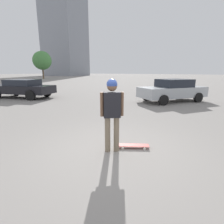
# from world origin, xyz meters

# --- Properties ---
(ground_plane) EXTENTS (220.00, 220.00, 0.00)m
(ground_plane) POSITION_xyz_m (0.00, 0.00, 0.00)
(ground_plane) COLOR gray
(person) EXTENTS (0.39, 0.48, 1.80)m
(person) POSITION_xyz_m (0.00, 0.00, 1.10)
(person) COLOR #7A6B56
(person) RESTS_ON ground_plane
(skateboard) EXTENTS (0.54, 0.83, 0.08)m
(skateboard) POSITION_xyz_m (0.43, -0.41, 0.06)
(skateboard) COLOR #A5332D
(skateboard) RESTS_ON ground_plane
(car_parked_near) EXTENTS (4.50, 4.18, 1.46)m
(car_parked_near) POSITION_xyz_m (8.38, 0.02, 0.75)
(car_parked_near) COLOR #ADB2B7
(car_parked_near) RESTS_ON ground_plane
(car_parked_far) EXTENTS (2.96, 4.98, 1.36)m
(car_parked_far) POSITION_xyz_m (4.74, 10.21, 0.73)
(car_parked_far) COLOR black
(car_parked_far) RESTS_ON ground_plane
(building_block_distant) EXTENTS (12.83, 15.66, 33.93)m
(building_block_distant) POSITION_xyz_m (55.50, 52.56, 16.96)
(building_block_distant) COLOR gray
(building_block_distant) RESTS_ON ground_plane
(tree_distant) EXTENTS (4.63, 4.63, 6.86)m
(tree_distant) POSITION_xyz_m (28.39, 35.51, 4.54)
(tree_distant) COLOR brown
(tree_distant) RESTS_ON ground_plane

